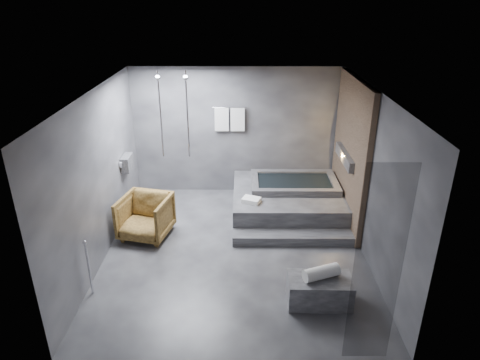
{
  "coord_description": "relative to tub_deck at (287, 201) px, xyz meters",
  "views": [
    {
      "loc": [
        0.13,
        -6.44,
        4.23
      ],
      "look_at": [
        0.08,
        0.3,
        1.23
      ],
      "focal_mm": 32.0,
      "sensor_mm": 36.0,
      "label": 1
    }
  ],
  "objects": [
    {
      "name": "driftwood_chair",
      "position": [
        -2.71,
        -0.97,
        0.15
      ],
      "size": [
        1.03,
        1.05,
        0.8
      ],
      "primitive_type": "imported",
      "rotation": [
        0.0,
        0.0,
        -0.23
      ],
      "color": "#452E11",
      "rests_on": "ground"
    },
    {
      "name": "tub_step",
      "position": [
        0.0,
        -1.18,
        -0.16
      ],
      "size": [
        2.2,
        0.36,
        0.18
      ],
      "primitive_type": "cube",
      "color": "#2F2F32",
      "rests_on": "ground"
    },
    {
      "name": "tub_deck",
      "position": [
        0.0,
        0.0,
        0.0
      ],
      "size": [
        2.2,
        2.0,
        0.5
      ],
      "primitive_type": "cube",
      "color": "#2F2F32",
      "rests_on": "ground"
    },
    {
      "name": "concrete_bench",
      "position": [
        0.21,
        -2.83,
        -0.04
      ],
      "size": [
        0.93,
        0.52,
        0.42
      ],
      "primitive_type": "cube",
      "rotation": [
        0.0,
        0.0,
        -0.02
      ],
      "color": "#38393B",
      "rests_on": "ground"
    },
    {
      "name": "rolled_towel",
      "position": [
        0.22,
        -2.82,
        0.26
      ],
      "size": [
        0.57,
        0.37,
        0.19
      ],
      "primitive_type": "cylinder",
      "rotation": [
        0.0,
        1.57,
        0.37
      ],
      "color": "white",
      "rests_on": "concrete_bench"
    },
    {
      "name": "room",
      "position": [
        -0.65,
        -1.21,
        1.48
      ],
      "size": [
        5.0,
        5.04,
        2.82
      ],
      "color": "#2A2A2D",
      "rests_on": "ground"
    },
    {
      "name": "deck_towel",
      "position": [
        -0.75,
        -0.56,
        0.29
      ],
      "size": [
        0.4,
        0.35,
        0.09
      ],
      "primitive_type": "cube",
      "rotation": [
        0.0,
        0.0,
        -0.38
      ],
      "color": "white",
      "rests_on": "tub_deck"
    }
  ]
}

